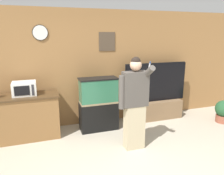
# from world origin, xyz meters

# --- Properties ---
(wall_back_paneled) EXTENTS (10.00, 0.08, 2.60)m
(wall_back_paneled) POSITION_xyz_m (-0.00, 2.50, 1.30)
(wall_back_paneled) COLOR olive
(wall_back_paneled) RESTS_ON ground_plane
(counter_island) EXTENTS (1.69, 0.61, 0.90)m
(counter_island) POSITION_xyz_m (-1.73, 2.11, 0.45)
(counter_island) COLOR brown
(counter_island) RESTS_ON ground_plane
(microwave) EXTENTS (0.44, 0.36, 0.26)m
(microwave) POSITION_xyz_m (-1.52, 2.14, 1.03)
(microwave) COLOR white
(microwave) RESTS_ON counter_island
(aquarium_on_stand) EXTENTS (0.82, 0.36, 1.16)m
(aquarium_on_stand) POSITION_xyz_m (-0.05, 2.04, 0.58)
(aquarium_on_stand) COLOR black
(aquarium_on_stand) RESTS_ON ground_plane
(tv_on_stand) EXTENTS (1.61, 0.40, 1.40)m
(tv_on_stand) POSITION_xyz_m (1.45, 2.20, 0.41)
(tv_on_stand) COLOR brown
(tv_on_stand) RESTS_ON ground_plane
(person_standing) EXTENTS (0.53, 0.40, 1.69)m
(person_standing) POSITION_xyz_m (0.35, 1.04, 0.88)
(person_standing) COLOR #BCAD89
(person_standing) RESTS_ON ground_plane
(potted_plant) EXTENTS (0.39, 0.39, 0.54)m
(potted_plant) POSITION_xyz_m (2.88, 1.46, 0.28)
(potted_plant) COLOR brown
(potted_plant) RESTS_ON ground_plane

